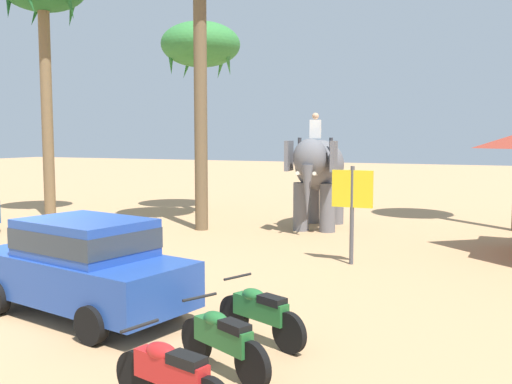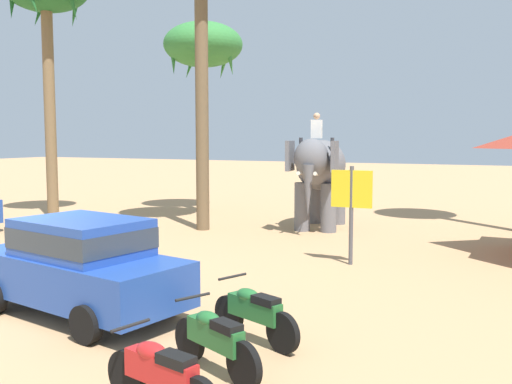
% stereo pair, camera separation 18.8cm
% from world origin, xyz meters
% --- Properties ---
extents(ground_plane, '(120.00, 120.00, 0.00)m').
position_xyz_m(ground_plane, '(0.00, 0.00, 0.00)').
color(ground_plane, tan).
extents(car_sedan_foreground, '(4.35, 2.45, 1.70)m').
position_xyz_m(car_sedan_foreground, '(1.70, -0.26, 0.93)').
color(car_sedan_foreground, '#23479E').
rests_on(car_sedan_foreground, ground).
extents(elephant_with_mahout, '(2.02, 3.97, 3.88)m').
position_xyz_m(elephant_with_mahout, '(2.36, 10.60, 1.99)').
color(elephant_with_mahout, slate).
rests_on(elephant_with_mahout, ground).
extents(motorcycle_nearest_camera, '(1.77, 0.66, 0.94)m').
position_xyz_m(motorcycle_nearest_camera, '(5.03, -2.70, 0.46)').
color(motorcycle_nearest_camera, black).
rests_on(motorcycle_nearest_camera, ground).
extents(motorcycle_second_in_row, '(1.67, 0.90, 0.94)m').
position_xyz_m(motorcycle_second_in_row, '(5.03, -1.47, 0.46)').
color(motorcycle_second_in_row, black).
rests_on(motorcycle_second_in_row, ground).
extents(motorcycle_mid_row, '(1.70, 0.84, 0.94)m').
position_xyz_m(motorcycle_mid_row, '(5.00, -0.20, 0.46)').
color(motorcycle_mid_row, black).
rests_on(motorcycle_mid_row, ground).
extents(palm_tree_behind_elephant, '(3.20, 3.20, 7.72)m').
position_xyz_m(palm_tree_behind_elephant, '(-3.35, 12.69, 6.61)').
color(palm_tree_behind_elephant, brown).
rests_on(palm_tree_behind_elephant, ground).
extents(signboard_yellow, '(1.00, 0.10, 2.40)m').
position_xyz_m(signboard_yellow, '(4.86, 5.61, 1.69)').
color(signboard_yellow, '#4C4C51').
rests_on(signboard_yellow, ground).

